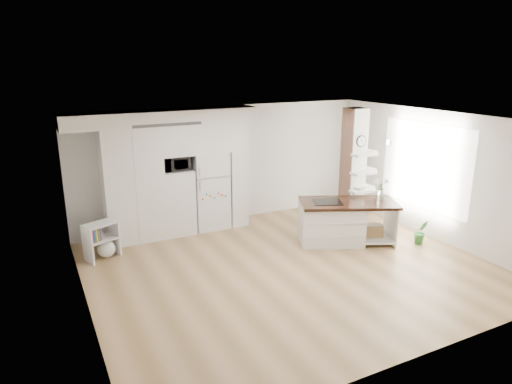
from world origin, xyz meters
TOP-DOWN VIEW (x-y plane):
  - floor at (0.00, 0.00)m, footprint 7.00×6.00m
  - room at (0.00, 0.00)m, footprint 7.04×6.04m
  - cabinet_wall at (-1.45, 2.67)m, footprint 4.00×0.71m
  - refrigerator at (-0.53, 2.68)m, footprint 0.78×0.69m
  - column at (2.38, 1.13)m, footprint 0.69×0.90m
  - window at (3.48, 0.30)m, footprint 0.00×2.40m
  - pendant_light at (1.70, 0.15)m, footprint 0.12×0.12m
  - kitchen_island at (1.50, 0.65)m, footprint 2.16×1.66m
  - bookshelf at (-2.97, 2.00)m, footprint 0.69×0.56m
  - floor_plant_a at (3.00, -0.23)m, footprint 0.34×0.31m
  - floor_plant_b at (3.00, 2.07)m, footprint 0.33×0.33m
  - microwave at (-1.27, 2.62)m, footprint 0.54×0.37m
  - shelf_plant at (2.63, 1.30)m, footprint 0.27×0.23m
  - decor_bowl at (2.30, 0.90)m, footprint 0.22×0.22m

SIDE VIEW (x-z plane):
  - floor at x=0.00m, z-range -0.01..0.01m
  - floor_plant_b at x=3.00m, z-range 0.00..0.48m
  - floor_plant_a at x=3.00m, z-range 0.00..0.52m
  - bookshelf at x=-2.97m, z-range -0.05..0.67m
  - kitchen_island at x=1.50m, z-range -0.26..1.19m
  - refrigerator at x=-0.53m, z-range 0.00..1.75m
  - decor_bowl at x=2.30m, z-range 0.98..1.03m
  - column at x=2.38m, z-range 0.00..2.70m
  - window at x=3.48m, z-range 0.30..2.70m
  - cabinet_wall at x=-1.45m, z-range 0.16..2.86m
  - shelf_plant at x=2.63m, z-range 1.38..1.67m
  - microwave at x=-1.27m, z-range 1.42..1.72m
  - room at x=0.00m, z-range 0.50..3.22m
  - pendant_light at x=1.70m, z-range 2.07..2.17m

